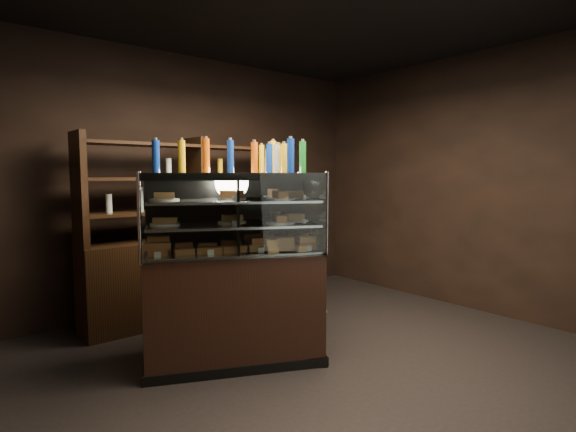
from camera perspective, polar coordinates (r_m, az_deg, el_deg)
The scene contains 7 objects.
ground at distance 3.87m, azimuth 5.96°, elevation -19.08°, with size 5.00×5.00×0.00m, color black.
room_shell at distance 3.54m, azimuth 6.26°, elevation 10.89°, with size 5.02×5.02×3.01m.
display_case at distance 4.16m, azimuth -4.26°, elevation -9.46°, with size 2.10×1.65×1.62m.
food_display at distance 4.04m, azimuth -4.23°, elevation -0.56°, with size 1.66×1.24×0.49m.
bottles_top at distance 4.03m, azimuth -4.40°, elevation 7.49°, with size 1.49×1.10×0.30m.
potted_conifer at distance 4.63m, azimuth 2.58°, elevation -8.60°, with size 0.40×0.40×0.85m.
back_shelving at distance 5.20m, azimuth -11.46°, elevation -5.79°, with size 2.51×0.45×2.00m.
Camera 1 is at (-2.50, -2.48, 1.59)m, focal length 28.00 mm.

